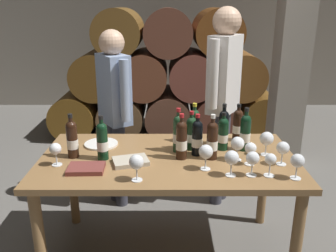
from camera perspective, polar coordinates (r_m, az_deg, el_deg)
The scene contains 33 objects.
ground_plane at distance 2.79m, azimuth 0.01°, elevation -19.38°, with size 14.00×14.00×0.00m, color #66635E.
cellar_back_wall at distance 6.40m, azimuth -0.06°, elevation 15.84°, with size 10.00×0.24×2.80m, color gray.
barrel_stack at distance 4.89m, azimuth -0.05°, elevation 7.32°, with size 3.12×0.90×1.69m.
stone_pillar at distance 4.04m, azimuth 19.17°, elevation 11.71°, with size 0.32×0.32×2.60m, color gray.
dining_table at distance 2.44m, azimuth 0.01°, elevation -6.90°, with size 1.70×0.90×0.76m.
wine_bottle_0 at distance 2.51m, azimuth 8.77°, elevation -1.16°, with size 0.07×0.07×0.27m.
wine_bottle_1 at distance 2.40m, azimuth 4.67°, elevation -1.80°, with size 0.07×0.07×0.29m.
wine_bottle_2 at distance 2.59m, azimuth 8.82°, elevation -0.19°, with size 0.07×0.07×0.30m.
wine_bottle_3 at distance 2.62m, azimuth 4.20°, elevation 0.09°, with size 0.07×0.07×0.29m.
wine_bottle_4 at distance 2.44m, azimuth 1.65°, elevation -1.13°, with size 0.07×0.07×0.31m.
wine_bottle_5 at distance 2.34m, azimuth 7.05°, elevation -2.21°, with size 0.07×0.07×0.30m.
wine_bottle_6 at distance 2.33m, azimuth 2.17°, elevation -2.17°, with size 0.07×0.07×0.31m.
wine_bottle_7 at distance 2.70m, azimuth 11.04°, elevation 0.23°, with size 0.07×0.07×0.28m.
wine_bottle_8 at distance 2.43m, azimuth -14.99°, elevation -1.96°, with size 0.07×0.07×0.30m.
wine_bottle_9 at distance 2.49m, azimuth 3.73°, elevation -1.09°, with size 0.07×0.07×0.28m.
wine_bottle_10 at distance 2.52m, azimuth 12.19°, elevation -0.95°, with size 0.07×0.07×0.31m.
wine_bottle_11 at distance 2.36m, azimuth -10.41°, elevation -2.31°, with size 0.07×0.07×0.30m.
wine_glass_0 at distance 2.13m, azimuth 10.12°, elevation -5.08°, with size 0.09×0.09×0.16m.
wine_glass_1 at distance 2.47m, azimuth 15.43°, elevation -2.01°, with size 0.09×0.09×0.16m.
wine_glass_2 at distance 2.34m, azimuth -17.47°, elevation -3.62°, with size 0.07×0.07×0.15m.
wine_glass_3 at distance 2.19m, azimuth 6.06°, elevation -4.18°, with size 0.09×0.09×0.16m.
wine_glass_4 at distance 2.36m, azimuth 17.81°, elevation -3.42°, with size 0.08×0.08×0.15m.
wine_glass_5 at distance 2.20m, azimuth 19.92°, elevation -5.31°, with size 0.08×0.08×0.15m.
wine_glass_6 at distance 2.31m, azimuth 13.02°, elevation -3.59°, with size 0.07×0.07×0.15m.
wine_glass_7 at distance 2.16m, azimuth 13.33°, elevation -5.10°, with size 0.08×0.08×0.15m.
wine_glass_8 at distance 2.35m, azimuth 11.01°, elevation -2.82°, with size 0.09×0.09×0.16m.
wine_glass_9 at distance 2.05m, azimuth -5.02°, elevation -5.83°, with size 0.09×0.09×0.16m.
wine_glass_10 at distance 2.18m, azimuth 16.02°, elevation -5.24°, with size 0.07×0.07×0.14m.
tasting_notebook at distance 2.26m, azimuth -12.89°, elevation -6.61°, with size 0.22×0.16×0.03m, color brown.
leather_ledger at distance 2.31m, azimuth -5.96°, elevation -5.58°, with size 0.22×0.16×0.03m, color #B2A893.
serving_plate at distance 2.64m, azimuth -10.60°, elevation -2.83°, with size 0.24×0.24×0.01m, color white.
sommelier_presenting at distance 3.06m, azimuth 8.80°, elevation 5.69°, with size 0.32×0.43×1.72m.
taster_seated_left at distance 3.06m, azimuth -8.50°, elevation 3.34°, with size 0.32×0.43×1.54m.
Camera 1 is at (-0.00, -2.20, 1.72)m, focal length 38.30 mm.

